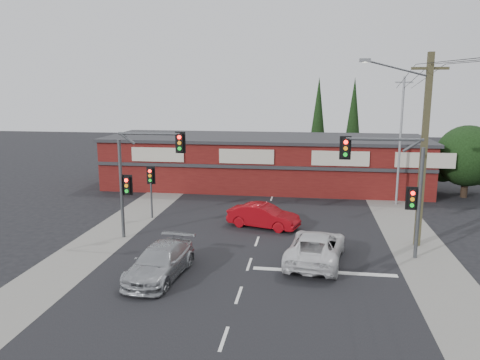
# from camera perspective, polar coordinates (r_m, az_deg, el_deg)

# --- Properties ---
(ground) EXTENTS (120.00, 120.00, 0.00)m
(ground) POSITION_cam_1_polar(r_m,az_deg,el_deg) (23.58, 1.46, -9.32)
(ground) COLOR black
(ground) RESTS_ON ground
(road_strip) EXTENTS (14.00, 70.00, 0.01)m
(road_strip) POSITION_cam_1_polar(r_m,az_deg,el_deg) (28.29, 2.68, -5.77)
(road_strip) COLOR black
(road_strip) RESTS_ON ground
(verge_left) EXTENTS (3.00, 70.00, 0.02)m
(verge_left) POSITION_cam_1_polar(r_m,az_deg,el_deg) (30.28, -13.60, -4.92)
(verge_left) COLOR gray
(verge_left) RESTS_ON ground
(verge_right) EXTENTS (3.00, 70.00, 0.02)m
(verge_right) POSITION_cam_1_polar(r_m,az_deg,el_deg) (28.78, 19.88, -6.15)
(verge_right) COLOR gray
(verge_right) RESTS_ON ground
(stop_line) EXTENTS (6.50, 0.35, 0.01)m
(stop_line) POSITION_cam_1_polar(r_m,az_deg,el_deg) (22.05, 10.21, -10.97)
(stop_line) COLOR silver
(stop_line) RESTS_ON ground
(white_suv) EXTENTS (3.19, 5.60, 1.47)m
(white_suv) POSITION_cam_1_polar(r_m,az_deg,el_deg) (22.99, 9.23, -8.07)
(white_suv) COLOR silver
(white_suv) RESTS_ON ground
(silver_suv) EXTENTS (2.44, 5.00, 1.40)m
(silver_suv) POSITION_cam_1_polar(r_m,az_deg,el_deg) (21.27, -9.72, -9.82)
(silver_suv) COLOR #A2A5A7
(silver_suv) RESTS_ON ground
(red_sedan) EXTENTS (4.54, 2.69, 1.41)m
(red_sedan) POSITION_cam_1_polar(r_m,az_deg,el_deg) (28.10, 2.88, -4.40)
(red_sedan) COLOR maroon
(red_sedan) RESTS_ON ground
(lane_dashes) EXTENTS (0.12, 42.28, 0.01)m
(lane_dashes) POSITION_cam_1_polar(r_m,az_deg,el_deg) (25.77, 2.09, -7.47)
(lane_dashes) COLOR silver
(lane_dashes) RESTS_ON ground
(shop_building) EXTENTS (27.30, 8.40, 4.22)m
(shop_building) POSITION_cam_1_polar(r_m,az_deg,el_deg) (39.55, 3.00, 2.32)
(shop_building) COLOR #541210
(shop_building) RESTS_ON ground
(tree_cluster) EXTENTS (5.90, 5.10, 5.50)m
(tree_cluster) POSITION_cam_1_polar(r_m,az_deg,el_deg) (39.63, 26.01, 2.32)
(tree_cluster) COLOR #2D2116
(tree_cluster) RESTS_ON ground
(conifer_near) EXTENTS (1.80, 1.80, 9.25)m
(conifer_near) POSITION_cam_1_polar(r_m,az_deg,el_deg) (46.01, 9.51, 7.64)
(conifer_near) COLOR #2D2116
(conifer_near) RESTS_ON ground
(conifer_far) EXTENTS (1.80, 1.80, 9.25)m
(conifer_far) POSITION_cam_1_polar(r_m,az_deg,el_deg) (48.20, 13.66, 7.63)
(conifer_far) COLOR #2D2116
(conifer_far) RESTS_ON ground
(traffic_mast_left) EXTENTS (3.77, 0.27, 5.97)m
(traffic_mast_left) POSITION_cam_1_polar(r_m,az_deg,el_deg) (25.94, -12.19, 1.34)
(traffic_mast_left) COLOR #47494C
(traffic_mast_left) RESTS_ON ground
(traffic_mast_right) EXTENTS (3.96, 0.27, 5.97)m
(traffic_mast_right) POSITION_cam_1_polar(r_m,az_deg,el_deg) (23.72, 18.51, 0.12)
(traffic_mast_right) COLOR #47494C
(traffic_mast_right) RESTS_ON ground
(pedestal_signal) EXTENTS (0.55, 0.27, 3.38)m
(pedestal_signal) POSITION_cam_1_polar(r_m,az_deg,el_deg) (30.18, -10.81, -0.17)
(pedestal_signal) COLOR #47494C
(pedestal_signal) RESTS_ON ground
(utility_pole) EXTENTS (4.38, 0.59, 10.00)m
(utility_pole) POSITION_cam_1_polar(r_m,az_deg,el_deg) (25.72, 21.25, 4.04)
(utility_pole) COLOR #4B452A
(utility_pole) RESTS_ON ground
(steel_pole) EXTENTS (1.20, 0.16, 9.00)m
(steel_pole) POSITION_cam_1_polar(r_m,az_deg,el_deg) (34.70, 18.96, 4.74)
(steel_pole) COLOR gray
(steel_pole) RESTS_ON ground
(power_lines) EXTENTS (2.01, 29.00, 1.22)m
(power_lines) POSITION_cam_1_polar(r_m,az_deg,el_deg) (20.32, 25.73, 12.28)
(power_lines) COLOR black
(power_lines) RESTS_ON ground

